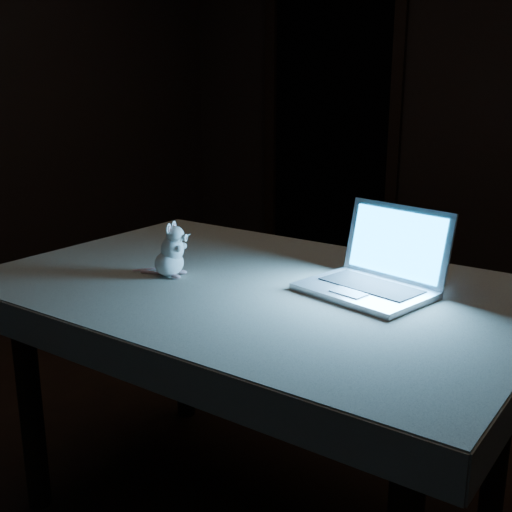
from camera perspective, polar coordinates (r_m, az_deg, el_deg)
The scene contains 7 objects.
floor at distance 2.43m, azimuth 6.18°, elevation -16.58°, with size 5.00×5.00×0.00m, color black.
back_wall at distance 4.47m, azimuth 20.31°, elevation 14.71°, with size 4.50×0.04×2.60m, color black.
doorway at distance 4.80m, azimuth 6.73°, elevation 12.70°, with size 1.06×0.36×2.13m, color black, non-canonical shape.
table at distance 1.91m, azimuth 0.12°, elevation -13.24°, with size 1.38×0.89×0.74m, color black, non-canonical shape.
tablecloth at distance 1.76m, azimuth -2.38°, elevation -3.96°, with size 1.47×0.98×0.09m, color beige, non-canonical shape.
laptop at distance 1.66m, azimuth 9.76°, elevation 0.23°, with size 0.32×0.28×0.22m, color silver, non-canonical shape.
plush_mouse at distance 1.81m, azimuth -7.76°, elevation 0.57°, with size 0.11×0.11×0.15m, color white, non-canonical shape.
Camera 1 is at (0.81, -1.90, 1.28)m, focal length 45.00 mm.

